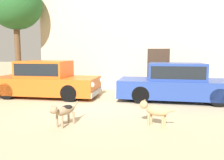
{
  "coord_description": "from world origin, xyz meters",
  "views": [
    {
      "loc": [
        1.74,
        -7.72,
        1.85
      ],
      "look_at": [
        0.73,
        0.2,
        0.9
      ],
      "focal_mm": 35.64,
      "sensor_mm": 36.0,
      "label": 1
    }
  ],
  "objects": [
    {
      "name": "stray_dog_spotted",
      "position": [
        -0.18,
        -2.39,
        0.41
      ],
      "size": [
        0.5,
        1.03,
        0.63
      ],
      "rotation": [
        0.0,
        0.0,
        4.32
      ],
      "color": "#997F60",
      "rests_on": "ground_plane"
    },
    {
      "name": "parked_sedan_second",
      "position": [
        3.17,
        1.21,
        0.73
      ],
      "size": [
        4.79,
        2.13,
        1.49
      ],
      "rotation": [
        0.0,
        0.0,
        -0.07
      ],
      "color": "navy",
      "rests_on": "ground_plane"
    },
    {
      "name": "apartment_block",
      "position": [
        5.29,
        6.42,
        3.8
      ],
      "size": [
        17.64,
        5.54,
        7.6
      ],
      "color": "beige",
      "rests_on": "ground_plane"
    },
    {
      "name": "parked_sedan_nearest",
      "position": [
        -2.28,
        1.33,
        0.76
      ],
      "size": [
        4.64,
        2.01,
        1.55
      ],
      "rotation": [
        0.0,
        0.0,
        -0.04
      ],
      "color": "#D15619",
      "rests_on": "ground_plane"
    },
    {
      "name": "acacia_tree_left",
      "position": [
        -4.34,
        2.76,
        4.21
      ],
      "size": [
        2.59,
        2.33,
        5.48
      ],
      "color": "brown",
      "rests_on": "ground_plane"
    },
    {
      "name": "stray_dog_tan",
      "position": [
        2.1,
        -2.1,
        0.42
      ],
      "size": [
        0.93,
        0.49,
        0.67
      ],
      "rotation": [
        0.0,
        0.0,
        2.72
      ],
      "color": "tan",
      "rests_on": "ground_plane"
    },
    {
      "name": "ground_plane",
      "position": [
        0.0,
        0.0,
        0.0
      ],
      "size": [
        80.0,
        80.0,
        0.0
      ],
      "primitive_type": "plane",
      "color": "tan"
    }
  ]
}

